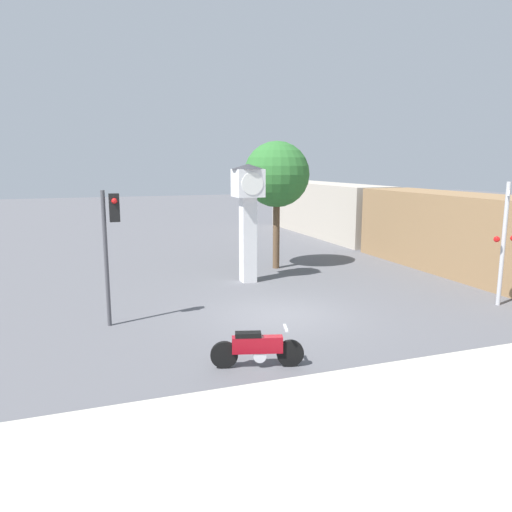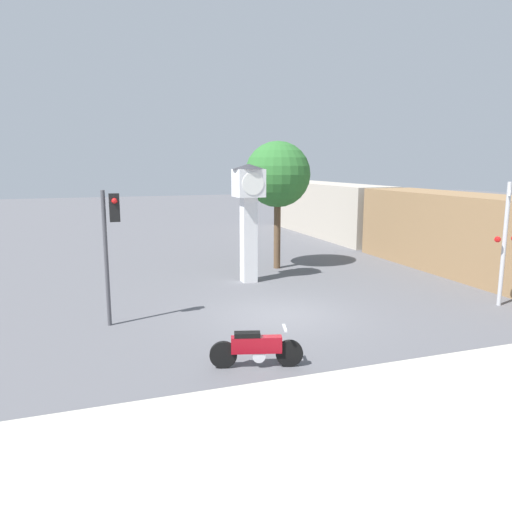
{
  "view_description": "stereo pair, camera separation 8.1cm",
  "coord_description": "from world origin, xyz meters",
  "px_view_note": "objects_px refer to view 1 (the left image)",
  "views": [
    {
      "loc": [
        -5.8,
        -13.95,
        4.68
      ],
      "look_at": [
        -0.81,
        -0.01,
        1.93
      ],
      "focal_mm": 35.0,
      "sensor_mm": 36.0,
      "label": 1
    },
    {
      "loc": [
        -5.73,
        -13.98,
        4.68
      ],
      "look_at": [
        -0.81,
        -0.01,
        1.93
      ],
      "focal_mm": 35.0,
      "sensor_mm": 36.0,
      "label": 2
    }
  ],
  "objects_px": {
    "traffic_light": "(110,233)",
    "railroad_crossing_signal": "(504,239)",
    "freight_train": "(381,219)",
    "street_tree": "(277,175)",
    "motorcycle": "(257,348)",
    "clock_tower": "(248,204)"
  },
  "relations": [
    {
      "from": "motorcycle",
      "to": "freight_train",
      "type": "height_order",
      "value": "freight_train"
    },
    {
      "from": "traffic_light",
      "to": "clock_tower",
      "type": "bearing_deg",
      "value": 35.36
    },
    {
      "from": "railroad_crossing_signal",
      "to": "freight_train",
      "type": "bearing_deg",
      "value": 77.16
    },
    {
      "from": "traffic_light",
      "to": "railroad_crossing_signal",
      "type": "xyz_separation_m",
      "value": [
        12.3,
        -2.16,
        -0.49
      ]
    },
    {
      "from": "clock_tower",
      "to": "street_tree",
      "type": "relative_size",
      "value": 0.83
    },
    {
      "from": "railroad_crossing_signal",
      "to": "street_tree",
      "type": "height_order",
      "value": "street_tree"
    },
    {
      "from": "freight_train",
      "to": "motorcycle",
      "type": "bearing_deg",
      "value": -132.63
    },
    {
      "from": "traffic_light",
      "to": "railroad_crossing_signal",
      "type": "bearing_deg",
      "value": -9.94
    },
    {
      "from": "motorcycle",
      "to": "railroad_crossing_signal",
      "type": "bearing_deg",
      "value": 28.98
    },
    {
      "from": "freight_train",
      "to": "railroad_crossing_signal",
      "type": "distance_m",
      "value": 10.99
    },
    {
      "from": "traffic_light",
      "to": "street_tree",
      "type": "relative_size",
      "value": 0.7
    },
    {
      "from": "traffic_light",
      "to": "street_tree",
      "type": "xyz_separation_m",
      "value": [
        7.51,
        5.94,
        1.46
      ]
    },
    {
      "from": "railroad_crossing_signal",
      "to": "motorcycle",
      "type": "bearing_deg",
      "value": -167.03
    },
    {
      "from": "freight_train",
      "to": "traffic_light",
      "type": "distance_m",
      "value": 17.07
    },
    {
      "from": "motorcycle",
      "to": "freight_train",
      "type": "distance_m",
      "value": 17.53
    },
    {
      "from": "clock_tower",
      "to": "street_tree",
      "type": "xyz_separation_m",
      "value": [
        2.04,
        2.07,
        1.08
      ]
    },
    {
      "from": "motorcycle",
      "to": "railroad_crossing_signal",
      "type": "relative_size",
      "value": 0.52
    },
    {
      "from": "freight_train",
      "to": "street_tree",
      "type": "relative_size",
      "value": 4.45
    },
    {
      "from": "clock_tower",
      "to": "street_tree",
      "type": "height_order",
      "value": "street_tree"
    },
    {
      "from": "motorcycle",
      "to": "street_tree",
      "type": "bearing_deg",
      "value": 81.79
    },
    {
      "from": "traffic_light",
      "to": "railroad_crossing_signal",
      "type": "distance_m",
      "value": 12.49
    },
    {
      "from": "clock_tower",
      "to": "freight_train",
      "type": "height_order",
      "value": "clock_tower"
    }
  ]
}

